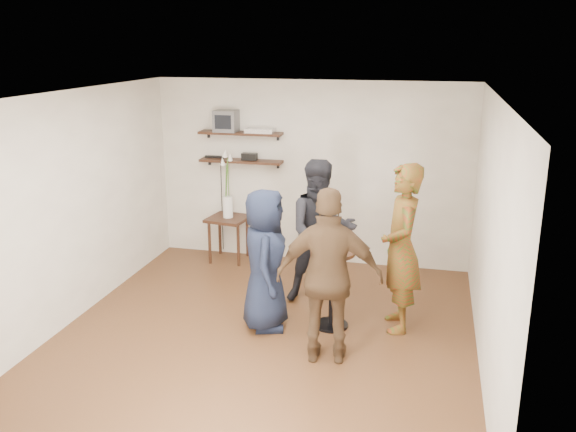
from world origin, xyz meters
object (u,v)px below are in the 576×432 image
object	(u,v)px
person_brown	(329,277)
dvd_deck	(260,130)
person_navy	(265,260)
drinks_table	(332,278)
person_plaid	(401,248)
person_dark	(321,232)
side_table	(228,224)
crt_monitor	(226,121)
radio	(249,157)

from	to	relation	value
person_brown	dvd_deck	bearing A→B (deg)	-68.53
person_navy	drinks_table	bearing A→B (deg)	-90.00
person_plaid	person_dark	distance (m)	1.12
dvd_deck	person_brown	bearing A→B (deg)	-61.54
dvd_deck	side_table	size ratio (longest dim) A/B	0.62
side_table	person_navy	bearing A→B (deg)	-60.67
dvd_deck	person_dark	distance (m)	1.97
crt_monitor	person_brown	world-z (taller)	crt_monitor
drinks_table	person_navy	xyz separation A→B (m)	(-0.72, -0.17, 0.22)
crt_monitor	radio	distance (m)	0.60
dvd_deck	drinks_table	world-z (taller)	dvd_deck
crt_monitor	person_dark	xyz separation A→B (m)	(1.62, -1.27, -1.13)
person_navy	person_brown	bearing A→B (deg)	-138.30
drinks_table	person_brown	xyz separation A→B (m)	(0.09, -0.74, 0.31)
radio	person_brown	size ratio (longest dim) A/B	0.12
crt_monitor	drinks_table	bearing A→B (deg)	-46.40
person_plaid	person_navy	xyz separation A→B (m)	(-1.45, -0.33, -0.14)
person_navy	person_brown	distance (m)	0.99
dvd_deck	radio	distance (m)	0.42
radio	person_plaid	xyz separation A→B (m)	(2.27, -1.81, -0.58)
drinks_table	person_dark	distance (m)	0.80
dvd_deck	drinks_table	distance (m)	2.74
person_plaid	side_table	bearing A→B (deg)	-134.90
dvd_deck	person_plaid	xyz separation A→B (m)	(2.10, -1.81, -0.96)
drinks_table	crt_monitor	bearing A→B (deg)	133.60
dvd_deck	crt_monitor	bearing A→B (deg)	180.00
drinks_table	person_navy	bearing A→B (deg)	-166.41
dvd_deck	person_dark	size ratio (longest dim) A/B	0.23
side_table	person_dark	xyz separation A→B (m)	(1.57, -1.10, 0.34)
dvd_deck	radio	xyz separation A→B (m)	(-0.17, 0.00, -0.38)
radio	person_plaid	world-z (taller)	person_plaid
person_dark	person_plaid	bearing A→B (deg)	-48.94
radio	person_navy	distance (m)	2.41
side_table	person_dark	distance (m)	1.95
dvd_deck	person_plaid	bearing A→B (deg)	-40.73
person_brown	person_dark	bearing A→B (deg)	-83.42
person_plaid	person_brown	world-z (taller)	person_plaid
crt_monitor	drinks_table	distance (m)	3.08
side_table	person_plaid	world-z (taller)	person_plaid
person_dark	person_brown	bearing A→B (deg)	-96.58
drinks_table	person_navy	world-z (taller)	person_navy
crt_monitor	drinks_table	world-z (taller)	crt_monitor
dvd_deck	person_dark	bearing A→B (deg)	-48.60
person_plaid	person_navy	size ratio (longest dim) A/B	1.18
crt_monitor	radio	bearing A→B (deg)	0.00
side_table	drinks_table	bearing A→B (deg)	-44.45
crt_monitor	person_navy	bearing A→B (deg)	-61.73
crt_monitor	drinks_table	size ratio (longest dim) A/B	0.35
side_table	person_plaid	bearing A→B (deg)	-32.63
crt_monitor	dvd_deck	xyz separation A→B (m)	(0.50, 0.00, -0.12)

